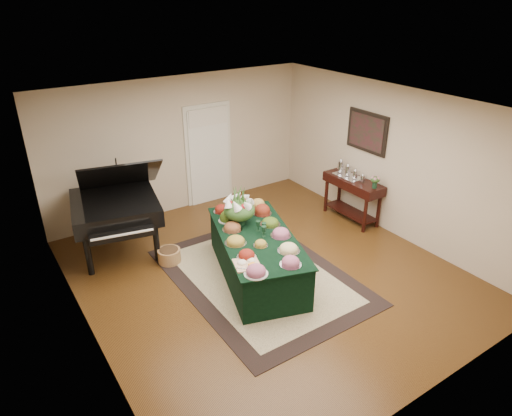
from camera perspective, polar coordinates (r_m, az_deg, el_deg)
ground at (r=7.47m, az=1.29°, el=-8.10°), size 6.00×6.00×0.00m
area_rug at (r=7.38m, az=0.46°, el=-8.53°), size 2.43×3.40×0.01m
kitchen_doorway at (r=9.58m, az=-5.92°, el=6.56°), size 1.05×0.07×2.10m
buffet_table at (r=7.21m, az=0.08°, el=-5.97°), size 1.74×2.53×0.74m
food_platters at (r=7.06m, az=-0.09°, el=-2.85°), size 1.50×2.24×0.14m
cutting_board at (r=6.32m, az=-1.18°, el=-6.78°), size 0.43×0.43×0.10m
green_goblets at (r=7.04m, az=0.75°, el=-2.56°), size 0.14×0.27×0.18m
floral_centerpiece at (r=7.24m, az=-2.11°, el=0.19°), size 0.52×0.52×0.52m
grand_piano at (r=8.01m, az=-17.13°, el=0.17°), size 1.76×1.89×1.71m
wicker_basket at (r=7.82m, az=-10.78°, el=-5.90°), size 0.38×0.38×0.24m
mahogany_sideboard at (r=9.04m, az=12.02°, el=2.42°), size 0.45×1.27×0.85m
tea_service at (r=9.01m, az=11.62°, el=4.49°), size 0.34×0.74×0.30m
pink_bouquet at (r=8.59m, az=14.68°, el=3.41°), size 0.19×0.19×0.24m
wall_painting at (r=8.83m, az=13.71°, el=9.23°), size 0.05×0.95×0.75m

